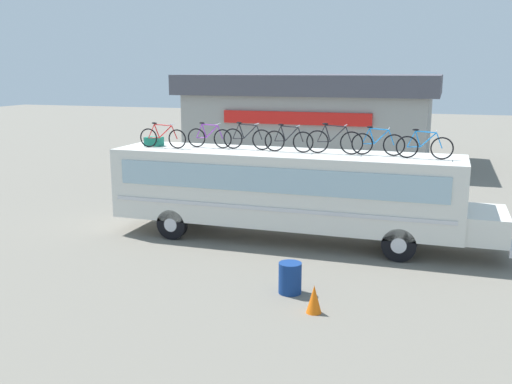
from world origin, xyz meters
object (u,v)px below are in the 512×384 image
(rooftop_bicycle_7, at_px, (424,146))
(trash_bin, at_px, (290,278))
(rooftop_bicycle_6, at_px, (378,143))
(rooftop_bicycle_3, at_px, (247,138))
(luggage_bag_1, at_px, (154,142))
(rooftop_bicycle_1, at_px, (163,137))
(rooftop_bicycle_2, at_px, (209,137))
(rooftop_bicycle_5, at_px, (334,141))
(traffic_cone, at_px, (314,299))
(rooftop_bicycle_4, at_px, (289,140))
(bus, at_px, (289,189))

(rooftop_bicycle_7, distance_m, trash_bin, 6.11)
(rooftop_bicycle_6, bearing_deg, rooftop_bicycle_3, 179.70)
(rooftop_bicycle_6, bearing_deg, luggage_bag_1, -178.85)
(luggage_bag_1, relative_size, rooftop_bicycle_3, 0.34)
(rooftop_bicycle_3, bearing_deg, trash_bin, -59.67)
(luggage_bag_1, height_order, rooftop_bicycle_7, rooftop_bicycle_7)
(rooftop_bicycle_1, bearing_deg, rooftop_bicycle_2, 19.11)
(rooftop_bicycle_5, bearing_deg, traffic_cone, -83.29)
(rooftop_bicycle_3, bearing_deg, traffic_cone, -57.82)
(luggage_bag_1, xyz_separation_m, rooftop_bicycle_5, (6.40, 0.05, 0.25))
(rooftop_bicycle_2, bearing_deg, rooftop_bicycle_6, 0.12)
(trash_bin, bearing_deg, rooftop_bicycle_3, 120.33)
(rooftop_bicycle_1, height_order, rooftop_bicycle_4, rooftop_bicycle_4)
(rooftop_bicycle_3, relative_size, rooftop_bicycle_6, 1.03)
(rooftop_bicycle_7, bearing_deg, bus, 178.69)
(bus, distance_m, rooftop_bicycle_4, 1.60)
(rooftop_bicycle_6, distance_m, traffic_cone, 6.55)
(rooftop_bicycle_4, relative_size, rooftop_bicycle_6, 0.99)
(rooftop_bicycle_4, xyz_separation_m, traffic_cone, (2.16, -5.61, -3.02))
(trash_bin, xyz_separation_m, traffic_cone, (0.86, -1.02, -0.06))
(rooftop_bicycle_5, bearing_deg, rooftop_bicycle_1, -175.80)
(luggage_bag_1, height_order, rooftop_bicycle_2, rooftop_bicycle_2)
(luggage_bag_1, xyz_separation_m, traffic_cone, (7.07, -5.62, -2.79))
(rooftop_bicycle_2, bearing_deg, bus, -3.78)
(rooftop_bicycle_1, relative_size, trash_bin, 2.17)
(rooftop_bicycle_5, xyz_separation_m, trash_bin, (-0.19, -4.65, -2.98))
(rooftop_bicycle_3, distance_m, traffic_cone, 7.49)
(luggage_bag_1, xyz_separation_m, trash_bin, (6.22, -4.60, -2.73))
(bus, bearing_deg, traffic_cone, -69.34)
(rooftop_bicycle_7, bearing_deg, luggage_bag_1, 179.10)
(rooftop_bicycle_4, height_order, rooftop_bicycle_7, rooftop_bicycle_4)
(luggage_bag_1, relative_size, rooftop_bicycle_1, 0.34)
(luggage_bag_1, bearing_deg, trash_bin, -36.48)
(rooftop_bicycle_1, xyz_separation_m, rooftop_bicycle_4, (4.37, 0.37, 0.01))
(rooftop_bicycle_7, relative_size, traffic_cone, 2.48)
(rooftop_bicycle_3, height_order, rooftop_bicycle_7, rooftop_bicycle_3)
(luggage_bag_1, relative_size, trash_bin, 0.73)
(rooftop_bicycle_5, bearing_deg, rooftop_bicycle_3, 177.52)
(rooftop_bicycle_7, bearing_deg, rooftop_bicycle_5, 175.99)
(luggage_bag_1, xyz_separation_m, rooftop_bicycle_1, (0.54, -0.38, 0.21))
(luggage_bag_1, height_order, traffic_cone, luggage_bag_1)
(rooftop_bicycle_1, height_order, rooftop_bicycle_5, rooftop_bicycle_5)
(trash_bin, height_order, traffic_cone, trash_bin)
(rooftop_bicycle_1, bearing_deg, rooftop_bicycle_4, 4.90)
(bus, bearing_deg, rooftop_bicycle_2, 176.22)
(traffic_cone, bearing_deg, rooftop_bicycle_6, 83.15)
(rooftop_bicycle_4, height_order, rooftop_bicycle_6, rooftop_bicycle_4)
(rooftop_bicycle_3, bearing_deg, rooftop_bicycle_5, -2.48)
(rooftop_bicycle_2, bearing_deg, traffic_cone, -48.99)
(luggage_bag_1, distance_m, rooftop_bicycle_5, 6.41)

